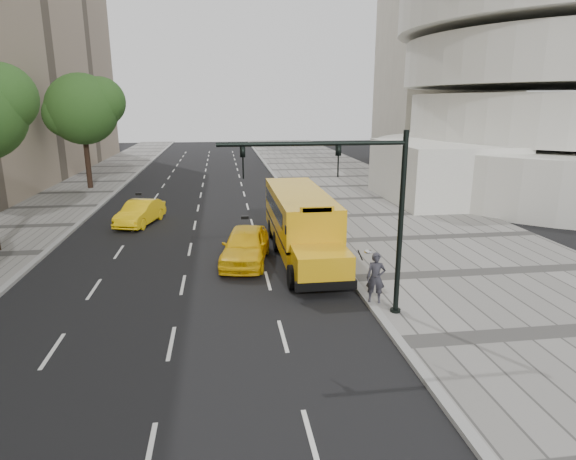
{
  "coord_description": "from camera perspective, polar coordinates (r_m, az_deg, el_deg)",
  "views": [
    {
      "loc": [
        0.74,
        -23.91,
        7.24
      ],
      "look_at": [
        3.5,
        -4.0,
        1.9
      ],
      "focal_mm": 30.0,
      "sensor_mm": 36.0,
      "label": 1
    }
  ],
  "objects": [
    {
      "name": "taxi_near",
      "position": [
        22.36,
        -5.06,
        -1.82
      ],
      "size": [
        2.82,
        5.19,
        1.68
      ],
      "primitive_type": "imported",
      "rotation": [
        0.0,
        0.0,
        -0.18
      ],
      "color": "yellow",
      "rests_on": "ground"
    },
    {
      "name": "school_bus",
      "position": [
        23.69,
        1.46,
        1.51
      ],
      "size": [
        2.96,
        11.56,
        3.19
      ],
      "color": "gold",
      "rests_on": "ground"
    },
    {
      "name": "sidewalk_museum",
      "position": [
        27.39,
        16.7,
        -0.94
      ],
      "size": [
        12.0,
        140.0,
        0.15
      ],
      "primitive_type": "cube",
      "color": "gray",
      "rests_on": "ground"
    },
    {
      "name": "curb_far",
      "position": [
        26.45,
        -26.87,
        -2.5
      ],
      "size": [
        0.3,
        140.0,
        0.15
      ],
      "primitive_type": "cube",
      "color": "gray",
      "rests_on": "ground"
    },
    {
      "name": "tree_c",
      "position": [
        44.32,
        -23.07,
        13.11
      ],
      "size": [
        6.52,
        5.8,
        9.62
      ],
      "color": "black",
      "rests_on": "ground"
    },
    {
      "name": "curb_museum",
      "position": [
        25.51,
        4.33,
        -1.48
      ],
      "size": [
        0.3,
        140.0,
        0.15
      ],
      "primitive_type": "cube",
      "color": "gray",
      "rests_on": "ground"
    },
    {
      "name": "traffic_signal",
      "position": [
        15.85,
        8.61,
        3.25
      ],
      "size": [
        6.18,
        0.36,
        6.4
      ],
      "color": "black",
      "rests_on": "ground"
    },
    {
      "name": "taxi_far",
      "position": [
        30.72,
        -17.12,
        1.97
      ],
      "size": [
        2.69,
        4.7,
        1.47
      ],
      "primitive_type": "imported",
      "rotation": [
        0.0,
        0.0,
        -0.27
      ],
      "color": "yellow",
      "rests_on": "ground"
    },
    {
      "name": "ground",
      "position": [
        25.0,
        -9.25,
        -2.16
      ],
      "size": [
        140.0,
        140.0,
        0.0
      ],
      "primitive_type": "plane",
      "color": "black",
      "rests_on": "ground"
    },
    {
      "name": "guggenheim",
      "position": [
        51.57,
        27.77,
        20.33
      ],
      "size": [
        33.2,
        42.2,
        35.0
      ],
      "color": "silver",
      "rests_on": "ground"
    },
    {
      "name": "pedestrian",
      "position": [
        17.81,
        10.36,
        -5.59
      ],
      "size": [
        0.79,
        0.65,
        1.87
      ],
      "primitive_type": "imported",
      "rotation": [
        0.0,
        0.0,
        -0.34
      ],
      "color": "#2E2D34",
      "rests_on": "sidewalk_museum"
    }
  ]
}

